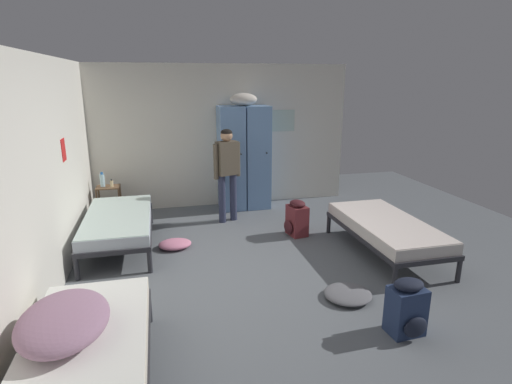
{
  "coord_description": "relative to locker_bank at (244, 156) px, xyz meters",
  "views": [
    {
      "loc": [
        -1.15,
        -4.46,
        2.32
      ],
      "look_at": [
        0.0,
        0.29,
        0.95
      ],
      "focal_mm": 28.65,
      "sensor_mm": 36.0,
      "label": 1
    }
  ],
  "objects": [
    {
      "name": "ground_plane",
      "position": [
        -0.34,
        -2.64,
        -0.97
      ],
      "size": [
        9.36,
        9.36,
        0.0
      ],
      "primitive_type": "plane",
      "color": "slate"
    },
    {
      "name": "room_backdrop",
      "position": [
        -1.63,
        -1.32,
        0.32
      ],
      "size": [
        4.74,
        5.91,
        2.57
      ],
      "color": "silver",
      "rests_on": "ground_plane"
    },
    {
      "name": "locker_bank",
      "position": [
        0.0,
        0.0,
        0.0
      ],
      "size": [
        0.9,
        0.55,
        2.07
      ],
      "color": "#6B93C6",
      "rests_on": "ground_plane"
    },
    {
      "name": "shelf_unit",
      "position": [
        -2.35,
        -0.12,
        -0.62
      ],
      "size": [
        0.38,
        0.3,
        0.57
      ],
      "color": "brown",
      "rests_on": "ground_plane"
    },
    {
      "name": "bed_left_rear",
      "position": [
        -2.1,
        -1.42,
        -0.59
      ],
      "size": [
        0.9,
        1.9,
        0.49
      ],
      "color": "#28282D",
      "rests_on": "ground_plane"
    },
    {
      "name": "bed_right",
      "position": [
        1.41,
        -2.52,
        -0.59
      ],
      "size": [
        0.9,
        1.9,
        0.49
      ],
      "color": "#28282D",
      "rests_on": "ground_plane"
    },
    {
      "name": "bed_left_front",
      "position": [
        -2.1,
        -4.34,
        -0.59
      ],
      "size": [
        0.9,
        1.9,
        0.49
      ],
      "color": "#28282D",
      "rests_on": "ground_plane"
    },
    {
      "name": "bedding_heap",
      "position": [
        -2.24,
        -4.25,
        -0.35
      ],
      "size": [
        0.64,
        0.84,
        0.25
      ],
      "color": "gray",
      "rests_on": "bed_left_front"
    },
    {
      "name": "person_traveler",
      "position": [
        -0.42,
        -0.68,
        -0.04
      ],
      "size": [
        0.46,
        0.3,
        1.54
      ],
      "color": "#2D334C",
      "rests_on": "ground_plane"
    },
    {
      "name": "water_bottle",
      "position": [
        -2.43,
        -0.1,
        -0.29
      ],
      "size": [
        0.08,
        0.08,
        0.25
      ],
      "color": "#B2DBEA",
      "rests_on": "shelf_unit"
    },
    {
      "name": "lotion_bottle",
      "position": [
        -2.28,
        -0.16,
        -0.34
      ],
      "size": [
        0.05,
        0.05,
        0.13
      ],
      "color": "beige",
      "rests_on": "shelf_unit"
    },
    {
      "name": "backpack_navy",
      "position": [
        0.65,
        -4.18,
        -0.71
      ],
      "size": [
        0.34,
        0.35,
        0.55
      ],
      "color": "navy",
      "rests_on": "ground_plane"
    },
    {
      "name": "backpack_maroon",
      "position": [
        0.48,
        -1.56,
        -0.71
      ],
      "size": [
        0.37,
        0.36,
        0.55
      ],
      "color": "maroon",
      "rests_on": "ground_plane"
    },
    {
      "name": "clothes_pile_grey",
      "position": [
        0.42,
        -3.47,
        -0.92
      ],
      "size": [
        0.52,
        0.51,
        0.1
      ],
      "color": "slate",
      "rests_on": "ground_plane"
    },
    {
      "name": "clothes_pile_pink",
      "position": [
        -1.35,
        -1.64,
        -0.91
      ],
      "size": [
        0.46,
        0.37,
        0.12
      ],
      "color": "pink",
      "rests_on": "ground_plane"
    }
  ]
}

